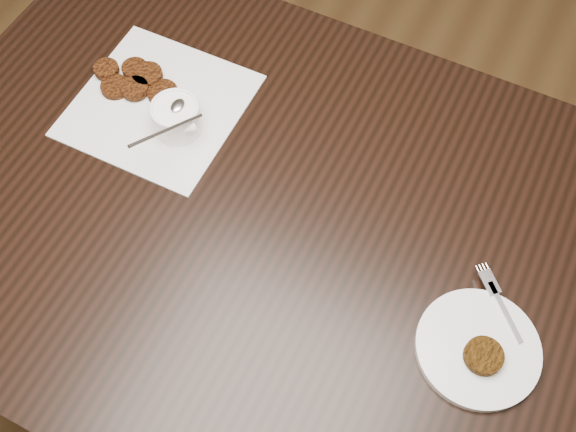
# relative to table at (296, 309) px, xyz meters

# --- Properties ---
(floor) EXTENTS (4.00, 4.00, 0.00)m
(floor) POSITION_rel_table_xyz_m (-0.06, -0.14, -0.38)
(floor) COLOR #543A1C
(floor) RESTS_ON ground
(table) EXTENTS (1.47, 0.94, 0.75)m
(table) POSITION_rel_table_xyz_m (0.00, 0.00, 0.00)
(table) COLOR black
(table) RESTS_ON floor
(napkin) EXTENTS (0.31, 0.31, 0.00)m
(napkin) POSITION_rel_table_xyz_m (-0.35, 0.12, 0.38)
(napkin) COLOR silver
(napkin) RESTS_ON table
(sauce_ramekin) EXTENTS (0.13, 0.13, 0.12)m
(sauce_ramekin) POSITION_rel_table_xyz_m (-0.29, 0.09, 0.44)
(sauce_ramekin) COLOR white
(sauce_ramekin) RESTS_ON napkin
(patty_cluster) EXTENTS (0.24, 0.24, 0.02)m
(patty_cluster) POSITION_rel_table_xyz_m (-0.42, 0.15, 0.39)
(patty_cluster) COLOR #59290B
(patty_cluster) RESTS_ON napkin
(plate_with_patty) EXTENTS (0.27, 0.27, 0.03)m
(plate_with_patty) POSITION_rel_table_xyz_m (0.34, -0.06, 0.39)
(plate_with_patty) COLOR silver
(plate_with_patty) RESTS_ON table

